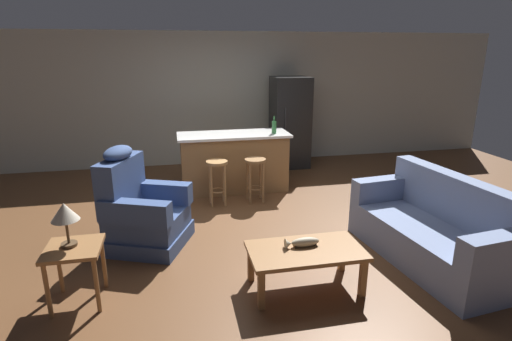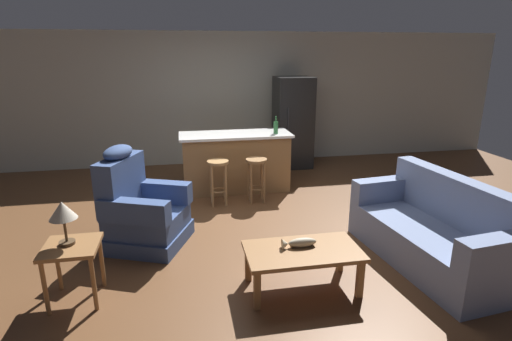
# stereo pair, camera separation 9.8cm
# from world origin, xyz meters

# --- Properties ---
(ground_plane) EXTENTS (12.00, 12.00, 0.00)m
(ground_plane) POSITION_xyz_m (0.00, 0.00, 0.00)
(ground_plane) COLOR brown
(back_wall) EXTENTS (12.00, 0.05, 2.60)m
(back_wall) POSITION_xyz_m (0.00, 3.12, 1.30)
(back_wall) COLOR #B2B2A3
(back_wall) RESTS_ON ground_plane
(coffee_table) EXTENTS (1.10, 0.60, 0.42)m
(coffee_table) POSITION_xyz_m (0.22, -1.67, 0.36)
(coffee_table) COLOR olive
(coffee_table) RESTS_ON ground_plane
(fish_figurine) EXTENTS (0.34, 0.10, 0.10)m
(fish_figurine) POSITION_xyz_m (0.20, -1.62, 0.46)
(fish_figurine) COLOR #4C3823
(fish_figurine) RESTS_ON coffee_table
(couch) EXTENTS (1.05, 1.98, 0.94)m
(couch) POSITION_xyz_m (1.78, -1.43, 0.34)
(couch) COLOR #707FA3
(couch) RESTS_ON ground_plane
(recliner_near_lamp) EXTENTS (1.09, 1.09, 1.20)m
(recliner_near_lamp) POSITION_xyz_m (-1.38, -0.39, 0.42)
(recliner_near_lamp) COLOR #384C7A
(recliner_near_lamp) RESTS_ON ground_plane
(end_table) EXTENTS (0.48, 0.48, 0.56)m
(end_table) POSITION_xyz_m (-1.89, -1.46, 0.46)
(end_table) COLOR olive
(end_table) RESTS_ON ground_plane
(table_lamp) EXTENTS (0.24, 0.24, 0.41)m
(table_lamp) POSITION_xyz_m (-1.92, -1.43, 0.87)
(table_lamp) COLOR #4C3823
(table_lamp) RESTS_ON end_table
(kitchen_island) EXTENTS (1.80, 0.70, 0.95)m
(kitchen_island) POSITION_xyz_m (0.00, 1.35, 0.48)
(kitchen_island) COLOR olive
(kitchen_island) RESTS_ON ground_plane
(bar_stool_left) EXTENTS (0.32, 0.32, 0.68)m
(bar_stool_left) POSITION_xyz_m (-0.35, 0.72, 0.47)
(bar_stool_left) COLOR #A87A47
(bar_stool_left) RESTS_ON ground_plane
(bar_stool_right) EXTENTS (0.32, 0.32, 0.68)m
(bar_stool_right) POSITION_xyz_m (0.23, 0.72, 0.47)
(bar_stool_right) COLOR olive
(bar_stool_right) RESTS_ON ground_plane
(refrigerator) EXTENTS (0.70, 0.69, 1.76)m
(refrigerator) POSITION_xyz_m (1.31, 2.55, 0.88)
(refrigerator) COLOR black
(refrigerator) RESTS_ON ground_plane
(bottle_tall_green) EXTENTS (0.07, 0.07, 0.28)m
(bottle_tall_green) POSITION_xyz_m (0.64, 1.23, 1.06)
(bottle_tall_green) COLOR #2D6B38
(bottle_tall_green) RESTS_ON kitchen_island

